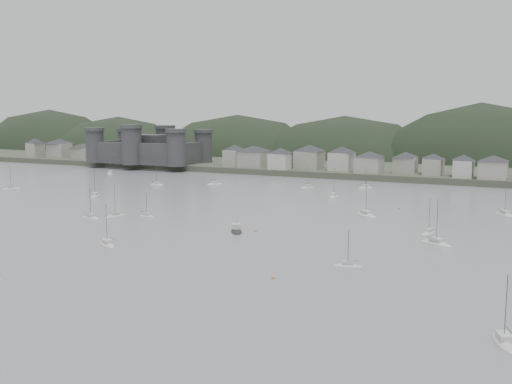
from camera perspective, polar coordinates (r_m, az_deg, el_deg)
The scene contains 8 objects.
ground at distance 126.40m, azimuth -15.22°, elevation -6.91°, with size 900.00×900.00×0.00m, color slate.
far_shore_land at distance 396.03m, azimuth 14.14°, elevation 3.29°, with size 900.00×250.00×3.00m, color #383D2D.
forested_ridge at distance 371.33m, azimuth 13.98°, elevation 1.02°, with size 851.55×103.94×102.57m.
castle at distance 338.41m, azimuth -10.55°, elevation 4.25°, with size 66.00×43.00×20.00m.
waterfront_town at distance 277.42m, azimuth 19.61°, elevation 2.68°, with size 451.48×28.46×12.92m.
moored_fleet at distance 186.01m, azimuth -3.54°, elevation -1.87°, with size 205.16×171.69×13.48m.
motor_launch_far at distance 154.02m, azimuth -1.96°, elevation -3.87°, with size 6.68×8.25×3.90m.
mooring_buoys at distance 177.15m, azimuth -1.22°, elevation -2.36°, with size 165.49×119.12×0.70m.
Camera 1 is at (81.33, -91.41, 31.71)m, focal length 40.34 mm.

